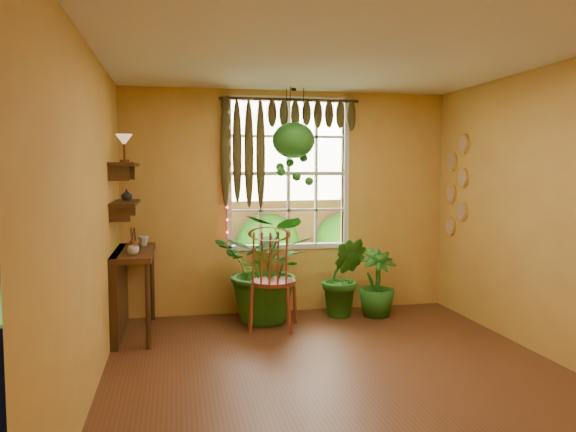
# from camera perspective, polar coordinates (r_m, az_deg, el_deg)

# --- Properties ---
(floor) EXTENTS (4.50, 4.50, 0.00)m
(floor) POSITION_cam_1_polar(r_m,az_deg,el_deg) (4.98, 5.42, -15.78)
(floor) COLOR #572C19
(floor) RESTS_ON ground
(ceiling) EXTENTS (4.50, 4.50, 0.00)m
(ceiling) POSITION_cam_1_polar(r_m,az_deg,el_deg) (4.77, 5.68, 16.27)
(ceiling) COLOR white
(ceiling) RESTS_ON wall_back
(wall_back) EXTENTS (4.00, 0.00, 4.00)m
(wall_back) POSITION_cam_1_polar(r_m,az_deg,el_deg) (6.87, 0.08, 1.41)
(wall_back) COLOR gold
(wall_back) RESTS_ON floor
(wall_left) EXTENTS (0.00, 4.50, 4.50)m
(wall_left) POSITION_cam_1_polar(r_m,az_deg,el_deg) (4.53, -19.44, -0.52)
(wall_left) COLOR gold
(wall_left) RESTS_ON floor
(wall_right) EXTENTS (0.00, 4.50, 4.50)m
(wall_right) POSITION_cam_1_polar(r_m,az_deg,el_deg) (5.60, 25.51, 0.23)
(wall_right) COLOR gold
(wall_right) RESTS_ON floor
(window) EXTENTS (1.52, 0.10, 1.86)m
(window) POSITION_cam_1_polar(r_m,az_deg,el_deg) (6.89, 0.03, 4.34)
(window) COLOR white
(window) RESTS_ON wall_back
(valance_vine) EXTENTS (1.70, 0.12, 1.10)m
(valance_vine) POSITION_cam_1_polar(r_m,az_deg,el_deg) (6.77, -0.48, 9.22)
(valance_vine) COLOR #3C2310
(valance_vine) RESTS_ON window
(string_lights) EXTENTS (0.03, 0.03, 1.54)m
(string_lights) POSITION_cam_1_polar(r_m,az_deg,el_deg) (6.68, -6.24, 4.73)
(string_lights) COLOR #FF2633
(string_lights) RESTS_ON window
(wall_plates) EXTENTS (0.04, 0.32, 1.10)m
(wall_plates) POSITION_cam_1_polar(r_m,az_deg,el_deg) (7.10, 16.74, 2.94)
(wall_plates) COLOR beige
(wall_plates) RESTS_ON wall_right
(counter_ledge) EXTENTS (0.40, 1.20, 0.90)m
(counter_ledge) POSITION_cam_1_polar(r_m,az_deg,el_deg) (6.21, -16.33, -6.55)
(counter_ledge) COLOR #3C2310
(counter_ledge) RESTS_ON floor
(shelf_lower) EXTENTS (0.25, 0.90, 0.04)m
(shelf_lower) POSITION_cam_1_polar(r_m,az_deg,el_deg) (6.10, -16.19, 1.29)
(shelf_lower) COLOR #3C2310
(shelf_lower) RESTS_ON wall_left
(shelf_upper) EXTENTS (0.25, 0.90, 0.04)m
(shelf_upper) POSITION_cam_1_polar(r_m,az_deg,el_deg) (6.09, -16.28, 5.05)
(shelf_upper) COLOR #3C2310
(shelf_upper) RESTS_ON wall_left
(backyard) EXTENTS (14.00, 10.00, 12.00)m
(backyard) POSITION_cam_1_polar(r_m,az_deg,el_deg) (11.46, -3.34, 2.37)
(backyard) COLOR #265217
(backyard) RESTS_ON ground
(windsor_chair) EXTENTS (0.63, 0.65, 1.31)m
(windsor_chair) POSITION_cam_1_polar(r_m,az_deg,el_deg) (6.19, -1.55, -8.01)
(windsor_chair) COLOR brown
(windsor_chair) RESTS_ON floor
(potted_plant_left) EXTENTS (1.44, 1.36, 1.26)m
(potted_plant_left) POSITION_cam_1_polar(r_m,az_deg,el_deg) (6.45, -2.03, -5.26)
(potted_plant_left) COLOR #144C14
(potted_plant_left) RESTS_ON floor
(potted_plant_mid) EXTENTS (0.62, 0.56, 0.95)m
(potted_plant_mid) POSITION_cam_1_polar(r_m,az_deg,el_deg) (6.73, 5.70, -6.20)
(potted_plant_mid) COLOR #144C14
(potted_plant_mid) RESTS_ON floor
(potted_plant_right) EXTENTS (0.53, 0.53, 0.81)m
(potted_plant_right) POSITION_cam_1_polar(r_m,az_deg,el_deg) (6.81, 8.98, -6.71)
(potted_plant_right) COLOR #144C14
(potted_plant_right) RESTS_ON floor
(hanging_basket) EXTENTS (0.50, 0.50, 1.16)m
(hanging_basket) POSITION_cam_1_polar(r_m,az_deg,el_deg) (6.64, 0.55, 7.16)
(hanging_basket) COLOR black
(hanging_basket) RESTS_ON ceiling
(cup_a) EXTENTS (0.12, 0.12, 0.09)m
(cup_a) POSITION_cam_1_polar(r_m,az_deg,el_deg) (5.78, -15.45, -3.40)
(cup_a) COLOR silver
(cup_a) RESTS_ON counter_ledge
(cup_b) EXTENTS (0.15, 0.15, 0.11)m
(cup_b) POSITION_cam_1_polar(r_m,az_deg,el_deg) (6.44, -14.50, -2.48)
(cup_b) COLOR beige
(cup_b) RESTS_ON counter_ledge
(brush_jar) EXTENTS (0.08, 0.08, 0.31)m
(brush_jar) POSITION_cam_1_polar(r_m,az_deg,el_deg) (6.11, -15.42, -2.26)
(brush_jar) COLOR brown
(brush_jar) RESTS_ON counter_ledge
(shelf_vase) EXTENTS (0.13, 0.13, 0.12)m
(shelf_vase) POSITION_cam_1_polar(r_m,az_deg,el_deg) (6.20, -16.08, 2.08)
(shelf_vase) COLOR #B2AD99
(shelf_vase) RESTS_ON shelf_lower
(tiffany_lamp) EXTENTS (0.17, 0.17, 0.28)m
(tiffany_lamp) POSITION_cam_1_polar(r_m,az_deg,el_deg) (5.93, -16.32, 7.26)
(tiffany_lamp) COLOR #502B17
(tiffany_lamp) RESTS_ON shelf_upper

